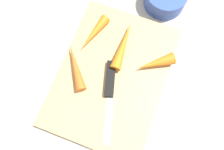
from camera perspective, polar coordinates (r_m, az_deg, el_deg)
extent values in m
plane|color=#ADA8A0|center=(0.57, 0.00, -0.33)|extent=(1.40, 1.40, 0.00)
cube|color=tan|center=(0.57, 0.00, -0.17)|extent=(0.36, 0.26, 0.01)
cube|color=#B7B7BC|center=(0.54, -0.98, -11.51)|extent=(0.11, 0.05, 0.00)
cube|color=black|center=(0.55, -0.09, -1.08)|extent=(0.09, 0.05, 0.01)
cone|color=orange|center=(0.57, 2.91, 7.49)|extent=(0.13, 0.03, 0.03)
cone|color=orange|center=(0.56, -9.23, 2.09)|extent=(0.11, 0.09, 0.03)
cone|color=orange|center=(0.59, -4.65, 10.46)|extent=(0.11, 0.05, 0.03)
cone|color=orange|center=(0.56, 10.95, 2.95)|extent=(0.08, 0.09, 0.03)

